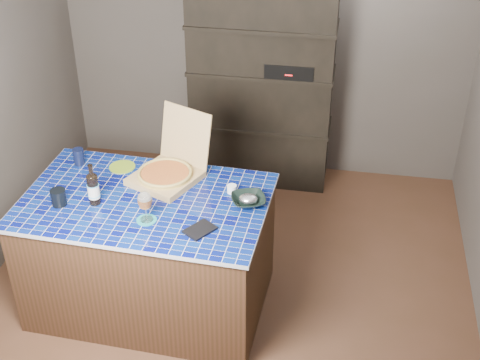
% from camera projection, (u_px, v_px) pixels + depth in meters
% --- Properties ---
extents(room, '(3.50, 3.50, 3.50)m').
position_uv_depth(room, '(227.00, 136.00, 4.23)').
color(room, '#533223').
rests_on(room, ground).
extents(shelving_unit, '(1.20, 0.41, 1.80)m').
position_uv_depth(shelving_unit, '(262.00, 86.00, 5.68)').
color(shelving_unit, black).
rests_on(shelving_unit, floor).
extents(kitchen_island, '(1.63, 1.08, 0.87)m').
position_uv_depth(kitchen_island, '(150.00, 252.00, 4.54)').
color(kitchen_island, '#402519').
rests_on(kitchen_island, floor).
extents(pizza_box, '(0.56, 0.60, 0.43)m').
position_uv_depth(pizza_box, '(167.00, 171.00, 4.47)').
color(pizza_box, tan).
rests_on(pizza_box, kitchen_island).
extents(mead_bottle, '(0.08, 0.08, 0.29)m').
position_uv_depth(mead_bottle, '(93.00, 188.00, 4.21)').
color(mead_bottle, black).
rests_on(mead_bottle, kitchen_island).
extents(teal_trivet, '(0.13, 0.13, 0.01)m').
position_uv_depth(teal_trivet, '(147.00, 220.00, 4.11)').
color(teal_trivet, teal).
rests_on(teal_trivet, kitchen_island).
extents(wine_glass, '(0.09, 0.09, 0.20)m').
position_uv_depth(wine_glass, '(145.00, 201.00, 4.03)').
color(wine_glass, white).
rests_on(wine_glass, teal_trivet).
extents(tumbler, '(0.10, 0.10, 0.11)m').
position_uv_depth(tumbler, '(59.00, 197.00, 4.23)').
color(tumbler, black).
rests_on(tumbler, kitchen_island).
extents(dvd_case, '(0.21, 0.22, 0.01)m').
position_uv_depth(dvd_case, '(200.00, 230.00, 4.02)').
color(dvd_case, black).
rests_on(dvd_case, kitchen_island).
extents(bowl, '(0.28, 0.28, 0.05)m').
position_uv_depth(bowl, '(248.00, 200.00, 4.25)').
color(bowl, black).
rests_on(bowl, kitchen_island).
extents(foil_contents, '(0.12, 0.10, 0.06)m').
position_uv_depth(foil_contents, '(248.00, 199.00, 4.24)').
color(foil_contents, silver).
rests_on(foil_contents, bowl).
extents(white_jar, '(0.06, 0.06, 0.05)m').
position_uv_depth(white_jar, '(232.00, 189.00, 4.36)').
color(white_jar, white).
rests_on(white_jar, kitchen_island).
extents(navy_cup, '(0.07, 0.07, 0.12)m').
position_uv_depth(navy_cup, '(79.00, 157.00, 4.64)').
color(navy_cup, black).
rests_on(navy_cup, kitchen_island).
extents(green_trivet, '(0.18, 0.18, 0.01)m').
position_uv_depth(green_trivet, '(122.00, 167.00, 4.63)').
color(green_trivet, olive).
rests_on(green_trivet, kitchen_island).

